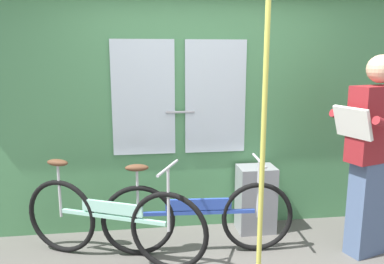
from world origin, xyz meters
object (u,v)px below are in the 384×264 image
Objects in this scene: bicycle_leaning_behind at (197,216)px; trash_bin_by_wall at (256,199)px; passenger_reading_newspaper at (372,153)px; handrail_pole at (263,143)px; bicycle_near_door at (112,221)px.

trash_bin_by_wall is at bearing 33.56° from bicycle_leaning_behind.
handrail_pole is (-1.13, -0.47, 0.23)m from passenger_reading_newspaper.
bicycle_near_door is 2.30m from passenger_reading_newspaper.
passenger_reading_newspaper is 0.76× the size of handrail_pole.
bicycle_near_door is 1.45m from trash_bin_by_wall.
trash_bin_by_wall is 0.29× the size of handrail_pole.
passenger_reading_newspaper reaches higher than bicycle_near_door.
passenger_reading_newspaper is (2.22, -0.18, 0.56)m from bicycle_near_door.
trash_bin_by_wall is (0.65, 0.37, -0.02)m from bicycle_leaning_behind.
passenger_reading_newspaper is 2.63× the size of trash_bin_by_wall.
bicycle_near_door is 1.50m from handrail_pole.
bicycle_leaning_behind is 1.11m from handrail_pole.
bicycle_near_door is 0.74m from bicycle_leaning_behind.
handrail_pole is at bearing -6.47° from bicycle_near_door.
handrail_pole reaches higher than bicycle_leaning_behind.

